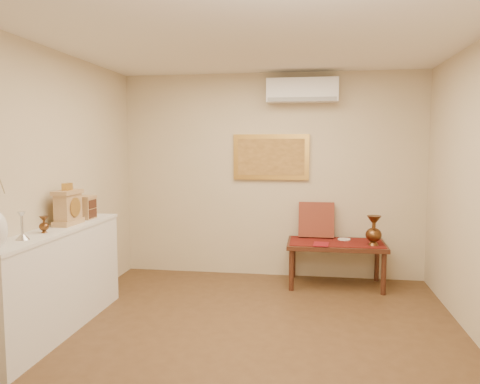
% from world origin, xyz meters
% --- Properties ---
extents(floor, '(4.50, 4.50, 0.00)m').
position_xyz_m(floor, '(0.00, 0.00, 0.00)').
color(floor, brown).
rests_on(floor, ground).
extents(ceiling, '(4.50, 4.50, 0.00)m').
position_xyz_m(ceiling, '(0.00, 0.00, 2.70)').
color(ceiling, white).
rests_on(ceiling, ground).
extents(wall_back, '(4.00, 0.02, 2.70)m').
position_xyz_m(wall_back, '(0.00, 2.25, 1.35)').
color(wall_back, beige).
rests_on(wall_back, ground).
extents(wall_front, '(4.00, 0.02, 2.70)m').
position_xyz_m(wall_front, '(0.00, -2.25, 1.35)').
color(wall_front, beige).
rests_on(wall_front, ground).
extents(wall_left, '(0.02, 4.50, 2.70)m').
position_xyz_m(wall_left, '(-2.00, 0.00, 1.35)').
color(wall_left, beige).
rests_on(wall_left, ground).
extents(candlestick, '(0.11, 0.11, 0.23)m').
position_xyz_m(candlestick, '(-1.83, -0.48, 1.10)').
color(candlestick, silver).
rests_on(candlestick, display_ledge).
extents(brass_urn_small, '(0.09, 0.09, 0.20)m').
position_xyz_m(brass_urn_small, '(-1.82, -0.17, 1.08)').
color(brass_urn_small, brown).
rests_on(brass_urn_small, display_ledge).
extents(table_cloth, '(1.14, 0.59, 0.01)m').
position_xyz_m(table_cloth, '(0.85, 1.88, 0.55)').
color(table_cloth, maroon).
rests_on(table_cloth, low_table).
extents(brass_urn_tall, '(0.19, 0.19, 0.44)m').
position_xyz_m(brass_urn_tall, '(1.28, 1.75, 0.78)').
color(brass_urn_tall, brown).
rests_on(brass_urn_tall, table_cloth).
extents(plate, '(0.16, 0.16, 0.01)m').
position_xyz_m(plate, '(0.96, 2.02, 0.56)').
color(plate, white).
rests_on(plate, table_cloth).
extents(menu, '(0.20, 0.26, 0.01)m').
position_xyz_m(menu, '(0.66, 1.68, 0.56)').
color(menu, maroon).
rests_on(menu, table_cloth).
extents(cushion, '(0.46, 0.19, 0.47)m').
position_xyz_m(cushion, '(0.60, 2.14, 0.79)').
color(cushion, maroon).
rests_on(cushion, table_cloth).
extents(display_ledge, '(0.37, 2.02, 0.98)m').
position_xyz_m(display_ledge, '(-1.82, 0.00, 0.49)').
color(display_ledge, white).
rests_on(display_ledge, floor).
extents(mantel_clock, '(0.17, 0.36, 0.41)m').
position_xyz_m(mantel_clock, '(-1.82, 0.27, 1.15)').
color(mantel_clock, tan).
rests_on(mantel_clock, display_ledge).
extents(wooden_chest, '(0.16, 0.21, 0.24)m').
position_xyz_m(wooden_chest, '(-1.82, 0.63, 1.10)').
color(wooden_chest, tan).
rests_on(wooden_chest, display_ledge).
extents(low_table, '(1.20, 0.70, 0.55)m').
position_xyz_m(low_table, '(0.85, 1.88, 0.48)').
color(low_table, '#452114').
rests_on(low_table, floor).
extents(painting, '(1.00, 0.06, 0.60)m').
position_xyz_m(painting, '(0.00, 2.22, 1.60)').
color(painting, gold).
rests_on(painting, wall_back).
extents(ac_unit, '(0.90, 0.25, 0.30)m').
position_xyz_m(ac_unit, '(0.40, 2.12, 2.45)').
color(ac_unit, silver).
rests_on(ac_unit, wall_back).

